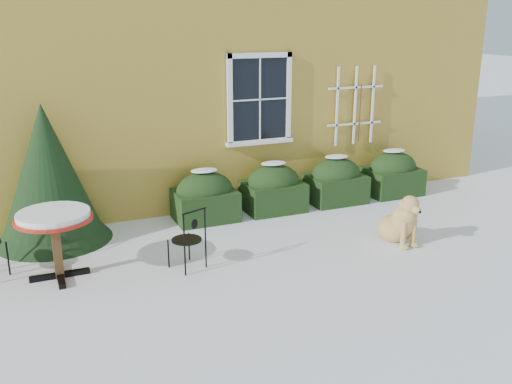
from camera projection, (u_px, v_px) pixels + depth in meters
name	position (u px, v px, depth m)	size (l,w,h in m)	color
ground	(284.00, 274.00, 7.81)	(80.00, 80.00, 0.00)	white
house	(154.00, 25.00, 13.04)	(12.40, 8.40, 6.40)	gold
hedge_row	(305.00, 185.00, 10.56)	(4.95, 0.80, 0.91)	black
evergreen_shrub	(49.00, 187.00, 8.78)	(1.79, 1.79, 2.17)	black
bistro_table	(54.00, 223.00, 7.49)	(1.01, 1.01, 0.94)	black
patio_chair_near	(188.00, 239.00, 7.88)	(0.52, 0.51, 0.89)	black
dog	(401.00, 222.00, 8.82)	(0.56, 0.94, 0.84)	tan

